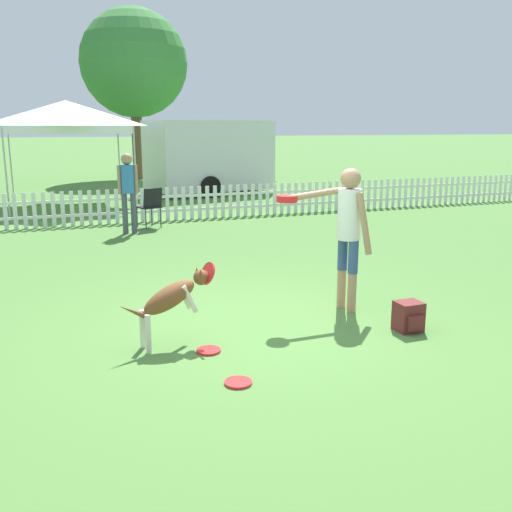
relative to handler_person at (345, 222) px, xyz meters
The scene contains 12 objects.
ground_plane 1.61m from the handler_person, 168.78° to the right, with size 240.00×240.00×0.00m, color #4C7A38.
handler_person is the anchor object (origin of this frame).
leaping_dog 2.29m from the handler_person, 169.91° to the right, with size 1.04×0.38×0.83m.
frisbee_near_handler 2.64m from the handler_person, 141.31° to the right, with size 0.25×0.25×0.02m.
frisbee_near_dog 2.31m from the handler_person, 159.84° to the right, with size 0.25×0.25×0.02m.
backpack_on_grass 1.34m from the handler_person, 70.53° to the right, with size 0.28×0.28×0.33m.
picket_fence 7.62m from the handler_person, 98.76° to the left, with size 25.92×0.04×0.79m.
folding_chair_blue_left 6.73m from the handler_person, 99.68° to the left, with size 0.58×0.59×0.90m.
canopy_tent_main 11.45m from the handler_person, 102.99° to the left, with size 3.21×3.21×2.90m.
spectator_standing 6.33m from the handler_person, 105.29° to the left, with size 0.41×0.27×1.67m.
equipment_trailer 12.72m from the handler_person, 81.22° to the left, with size 4.81×2.75×2.38m.
tree_right_grove 19.18m from the handler_person, 88.10° to the left, with size 4.37×4.37×6.92m.
Camera 1 is at (-2.21, -5.66, 2.21)m, focal length 40.00 mm.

